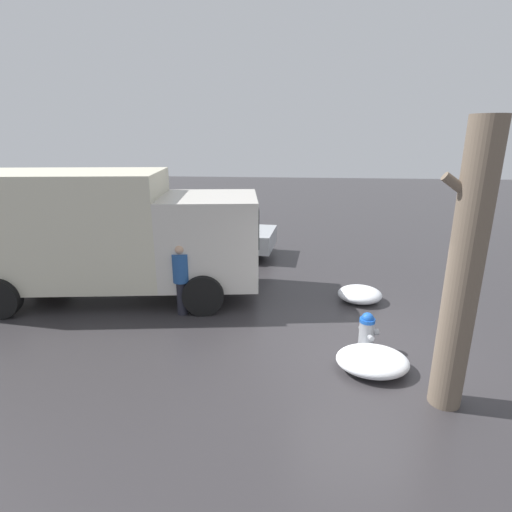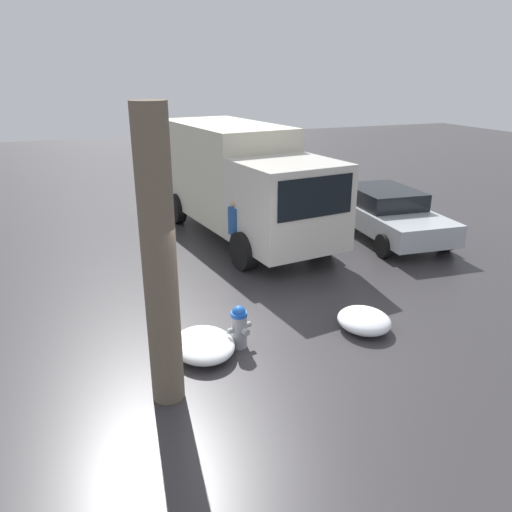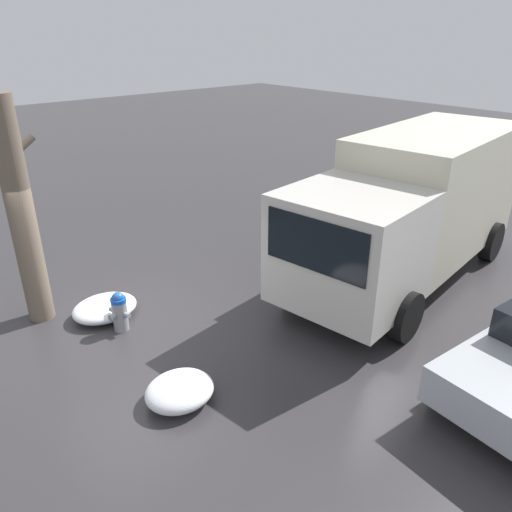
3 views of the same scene
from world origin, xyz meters
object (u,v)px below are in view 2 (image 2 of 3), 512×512
object	(u,v)px
delivery_truck	(241,179)
pedestrian	(235,228)
fire_hydrant	(239,326)
parked_car	(385,212)
tree_trunk	(159,263)

from	to	relation	value
delivery_truck	pedestrian	xyz separation A→B (m)	(-1.96, 0.84, -0.76)
fire_hydrant	pedestrian	size ratio (longest dim) A/B	0.48
fire_hydrant	pedestrian	xyz separation A→B (m)	(3.75, -1.23, 0.48)
pedestrian	parked_car	distance (m)	4.59
tree_trunk	delivery_truck	distance (m)	7.48
tree_trunk	parked_car	world-z (taller)	tree_trunk
fire_hydrant	parked_car	distance (m)	7.18
parked_car	tree_trunk	bearing A→B (deg)	40.42
tree_trunk	parked_car	distance (m)	8.94
delivery_truck	pedestrian	distance (m)	2.26
tree_trunk	pedestrian	bearing A→B (deg)	-29.38
delivery_truck	pedestrian	bearing A→B (deg)	59.41
fire_hydrant	delivery_truck	xyz separation A→B (m)	(5.71, -2.07, 1.23)
pedestrian	parked_car	world-z (taller)	pedestrian
fire_hydrant	tree_trunk	xyz separation A→B (m)	(-0.91, 1.39, 1.65)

